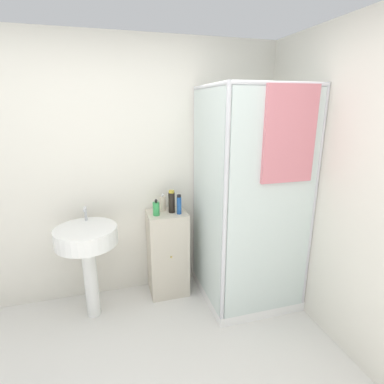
# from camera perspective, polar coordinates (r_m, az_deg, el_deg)

# --- Properties ---
(wall_back) EXTENTS (6.40, 0.06, 2.50)m
(wall_back) POSITION_cam_1_polar(r_m,az_deg,el_deg) (2.98, -15.23, 3.36)
(wall_back) COLOR silver
(wall_back) RESTS_ON ground_plane
(shower_enclosure) EXTENTS (0.85, 0.88, 2.05)m
(shower_enclosure) POSITION_cam_1_polar(r_m,az_deg,el_deg) (2.95, 10.21, -9.60)
(shower_enclosure) COLOR white
(shower_enclosure) RESTS_ON ground_plane
(vanity_cabinet) EXTENTS (0.38, 0.35, 0.87)m
(vanity_cabinet) POSITION_cam_1_polar(r_m,az_deg,el_deg) (3.12, -4.65, -11.49)
(vanity_cabinet) COLOR beige
(vanity_cabinet) RESTS_ON ground_plane
(sink) EXTENTS (0.53, 0.53, 1.00)m
(sink) POSITION_cam_1_polar(r_m,az_deg,el_deg) (2.81, -19.33, -9.55)
(sink) COLOR white
(sink) RESTS_ON ground_plane
(soap_dispenser) EXTENTS (0.06, 0.07, 0.16)m
(soap_dispenser) POSITION_cam_1_polar(r_m,az_deg,el_deg) (2.86, -6.84, -3.17)
(soap_dispenser) COLOR green
(soap_dispenser) RESTS_ON vanity_cabinet
(shampoo_bottle_tall_black) EXTENTS (0.06, 0.06, 0.22)m
(shampoo_bottle_tall_black) POSITION_cam_1_polar(r_m,az_deg,el_deg) (2.91, -3.90, -1.86)
(shampoo_bottle_tall_black) COLOR black
(shampoo_bottle_tall_black) RESTS_ON vanity_cabinet
(shampoo_bottle_blue) EXTENTS (0.04, 0.04, 0.19)m
(shampoo_bottle_blue) POSITION_cam_1_polar(r_m,az_deg,el_deg) (2.87, -2.47, -2.41)
(shampoo_bottle_blue) COLOR #1E4C93
(shampoo_bottle_blue) RESTS_ON vanity_cabinet
(lotion_bottle_white) EXTENTS (0.06, 0.06, 0.17)m
(lotion_bottle_white) POSITION_cam_1_polar(r_m,az_deg,el_deg) (2.98, -5.61, -2.19)
(lotion_bottle_white) COLOR beige
(lotion_bottle_white) RESTS_ON vanity_cabinet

